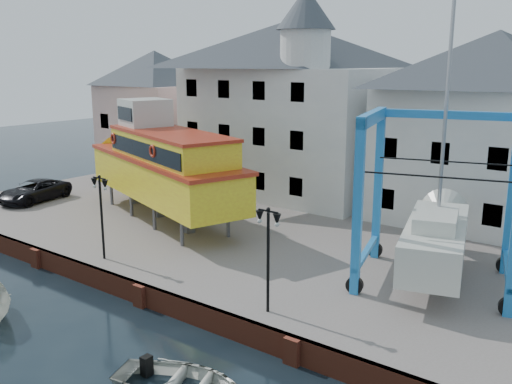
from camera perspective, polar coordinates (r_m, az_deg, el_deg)
The scene contains 11 objects.
ground at distance 26.05m, azimuth -11.37°, elevation -11.12°, with size 140.00×140.00×0.00m, color black.
hardstanding at distance 33.60m, azimuth 2.79°, elevation -4.35°, with size 44.00×22.00×1.00m, color #6A5F5A.
quay_wall at distance 25.91m, azimuth -11.25°, elevation -10.04°, with size 44.00×0.47×1.00m.
building_pink at distance 49.41m, azimuth -9.93°, elevation 7.79°, with size 8.00×7.00×10.30m.
building_white_main at distance 41.03m, azimuth 3.16°, elevation 8.58°, with size 14.00×8.30×14.00m.
building_white_right at distance 35.85m, azimuth 22.48°, elevation 5.76°, with size 12.00×8.00×11.20m.
lamp_post_left at distance 28.40m, azimuth -15.30°, elevation -0.38°, with size 1.12×0.32×4.20m.
lamp_post_right at distance 21.56m, azimuth 1.23°, elevation -4.17°, with size 1.12×0.32×4.20m.
tour_boat at distance 35.46m, azimuth -9.83°, elevation 2.88°, with size 16.87×9.08×7.18m.
travel_lift at distance 26.63m, azimuth 17.71°, elevation -3.22°, with size 7.80×9.72×14.24m.
van at distance 42.23m, azimuth -21.29°, elevation 0.11°, with size 2.39×5.19×1.44m, color black.
Camera 1 is at (18.11, -15.44, 10.59)m, focal length 40.00 mm.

